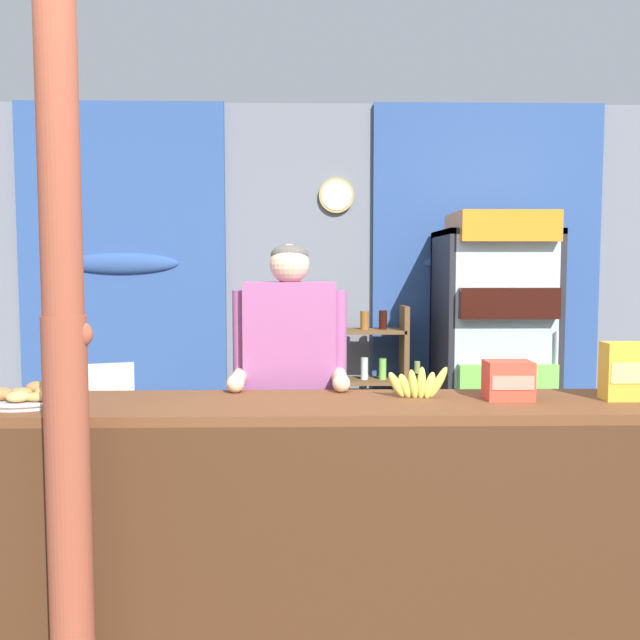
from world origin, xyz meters
name	(u,v)px	position (x,y,z in m)	size (l,w,h in m)	color
ground_plane	(325,547)	(0.00, 1.08, 0.00)	(7.73, 7.73, 0.00)	slate
back_wall_curtained	(318,280)	(0.00, 2.75, 1.38)	(5.76, 0.22, 2.68)	slate
stall_counter	(318,494)	(-0.05, 0.23, 0.58)	(3.91, 0.55, 0.93)	brown
timber_post	(64,331)	(-0.93, -0.09, 1.26)	(0.17, 0.15, 2.63)	brown
drink_fridge	(494,334)	(1.21, 2.24, 1.02)	(0.76, 0.75, 1.84)	#232328
bottle_shelf_rack	(373,386)	(0.39, 2.42, 0.63)	(0.48, 0.28, 1.20)	brown
plastic_lawn_chair	(102,424)	(-1.39, 1.82, 0.49)	(0.55, 0.55, 0.86)	silver
shopkeeper	(290,365)	(-0.18, 0.83, 1.01)	(0.55, 0.42, 1.59)	#28282D
snack_box_choco_powder	(627,371)	(1.24, 0.36, 1.05)	(0.20, 0.11, 0.24)	gold
snack_box_crackers	(508,380)	(0.75, 0.39, 1.01)	(0.19, 0.14, 0.16)	#E5422D
pastry_tray	(29,397)	(-1.23, 0.36, 0.95)	(0.39, 0.39, 0.07)	#BCBCC1
banana_bunch	(417,384)	(0.37, 0.43, 0.99)	(0.27, 0.05, 0.16)	#CCC14C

